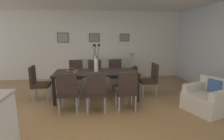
{
  "coord_description": "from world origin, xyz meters",
  "views": [
    {
      "loc": [
        0.06,
        -3.62,
        1.7
      ],
      "look_at": [
        0.6,
        1.0,
        0.75
      ],
      "focal_mm": 27.65,
      "sensor_mm": 36.0,
      "label": 1
    }
  ],
  "objects_px": {
    "framed_picture_left": "(63,38)",
    "dining_chair_near_right": "(76,73)",
    "dining_chair_head_east": "(151,78)",
    "bowl_near_right": "(72,69)",
    "dining_table": "(96,74)",
    "framed_picture_center": "(94,38)",
    "dining_chair_mid_right": "(116,72)",
    "sofa": "(103,74)",
    "armchair": "(208,99)",
    "bowl_near_left": "(70,72)",
    "side_table": "(132,73)",
    "dining_chair_near_left": "(68,90)",
    "dining_chair_mid_left": "(127,89)",
    "dining_chair_far_left": "(96,90)",
    "framed_picture_right": "(124,37)",
    "dining_chair_head_west": "(38,82)",
    "centerpiece_vase": "(96,61)",
    "dining_chair_far_right": "(95,73)",
    "table_lamp": "(132,57)"
  },
  "relations": [
    {
      "from": "dining_chair_far_right",
      "to": "dining_chair_far_left",
      "type": "bearing_deg",
      "value": -90.06
    },
    {
      "from": "bowl_near_left",
      "to": "bowl_near_right",
      "type": "relative_size",
      "value": 1.0
    },
    {
      "from": "armchair",
      "to": "framed_picture_left",
      "type": "xyz_separation_m",
      "value": [
        -3.68,
        3.39,
        1.32
      ]
    },
    {
      "from": "centerpiece_vase",
      "to": "framed_picture_left",
      "type": "bearing_deg",
      "value": 117.62
    },
    {
      "from": "dining_chair_far_right",
      "to": "dining_chair_mid_left",
      "type": "height_order",
      "value": "same"
    },
    {
      "from": "centerpiece_vase",
      "to": "armchair",
      "type": "relative_size",
      "value": 0.72
    },
    {
      "from": "dining_chair_head_east",
      "to": "framed_picture_right",
      "type": "height_order",
      "value": "framed_picture_right"
    },
    {
      "from": "sofa",
      "to": "framed_picture_left",
      "type": "distance_m",
      "value": 2.04
    },
    {
      "from": "dining_table",
      "to": "dining_chair_near_left",
      "type": "bearing_deg",
      "value": -126.97
    },
    {
      "from": "dining_chair_far_right",
      "to": "framed_picture_right",
      "type": "bearing_deg",
      "value": 49.55
    },
    {
      "from": "framed_picture_right",
      "to": "framed_picture_center",
      "type": "bearing_deg",
      "value": -180.0
    },
    {
      "from": "dining_chair_mid_right",
      "to": "armchair",
      "type": "relative_size",
      "value": 0.9
    },
    {
      "from": "dining_chair_far_right",
      "to": "bowl_near_right",
      "type": "relative_size",
      "value": 5.41
    },
    {
      "from": "dining_chair_mid_right",
      "to": "table_lamp",
      "type": "height_order",
      "value": "table_lamp"
    },
    {
      "from": "dining_chair_far_right",
      "to": "bowl_near_left",
      "type": "relative_size",
      "value": 5.41
    },
    {
      "from": "dining_chair_far_left",
      "to": "sofa",
      "type": "xyz_separation_m",
      "value": [
        0.32,
        2.68,
        -0.23
      ]
    },
    {
      "from": "dining_chair_near_left",
      "to": "dining_chair_mid_left",
      "type": "relative_size",
      "value": 1.0
    },
    {
      "from": "armchair",
      "to": "framed_picture_right",
      "type": "xyz_separation_m",
      "value": [
        -1.31,
        3.39,
        1.32
      ]
    },
    {
      "from": "dining_chair_head_east",
      "to": "bowl_near_right",
      "type": "distance_m",
      "value": 2.21
    },
    {
      "from": "dining_chair_mid_right",
      "to": "framed_picture_left",
      "type": "xyz_separation_m",
      "value": [
        -1.84,
        1.4,
        1.09
      ]
    },
    {
      "from": "bowl_near_left",
      "to": "framed_picture_right",
      "type": "distance_m",
      "value": 3.19
    },
    {
      "from": "dining_table",
      "to": "bowl_near_left",
      "type": "relative_size",
      "value": 12.94
    },
    {
      "from": "armchair",
      "to": "dining_chair_mid_right",
      "type": "bearing_deg",
      "value": 132.73
    },
    {
      "from": "dining_table",
      "to": "framed_picture_right",
      "type": "relative_size",
      "value": 5.7
    },
    {
      "from": "bowl_near_right",
      "to": "framed_picture_center",
      "type": "xyz_separation_m",
      "value": [
        0.66,
        2.06,
        0.82
      ]
    },
    {
      "from": "dining_chair_head_east",
      "to": "dining_chair_far_left",
      "type": "bearing_deg",
      "value": -149.53
    },
    {
      "from": "dining_chair_head_east",
      "to": "table_lamp",
      "type": "height_order",
      "value": "table_lamp"
    },
    {
      "from": "sofa",
      "to": "armchair",
      "type": "height_order",
      "value": "sofa"
    },
    {
      "from": "dining_chair_near_left",
      "to": "dining_chair_far_left",
      "type": "bearing_deg",
      "value": -4.05
    },
    {
      "from": "dining_chair_mid_left",
      "to": "bowl_near_left",
      "type": "height_order",
      "value": "dining_chair_mid_left"
    },
    {
      "from": "dining_chair_far_left",
      "to": "dining_chair_far_right",
      "type": "height_order",
      "value": "same"
    },
    {
      "from": "dining_chair_head_east",
      "to": "sofa",
      "type": "bearing_deg",
      "value": 125.05
    },
    {
      "from": "dining_table",
      "to": "dining_chair_head_west",
      "type": "relative_size",
      "value": 2.39
    },
    {
      "from": "dining_chair_head_west",
      "to": "bowl_near_left",
      "type": "height_order",
      "value": "dining_chair_head_west"
    },
    {
      "from": "dining_chair_near_left",
      "to": "centerpiece_vase",
      "type": "relative_size",
      "value": 1.25
    },
    {
      "from": "dining_chair_far_right",
      "to": "dining_chair_head_west",
      "type": "height_order",
      "value": "same"
    },
    {
      "from": "dining_chair_mid_right",
      "to": "framed_picture_left",
      "type": "bearing_deg",
      "value": 142.76
    },
    {
      "from": "dining_chair_mid_left",
      "to": "side_table",
      "type": "height_order",
      "value": "dining_chair_mid_left"
    },
    {
      "from": "sofa",
      "to": "dining_chair_far_left",
      "type": "bearing_deg",
      "value": -96.79
    },
    {
      "from": "bowl_near_right",
      "to": "table_lamp",
      "type": "height_order",
      "value": "table_lamp"
    },
    {
      "from": "dining_chair_near_left",
      "to": "side_table",
      "type": "bearing_deg",
      "value": 52.61
    },
    {
      "from": "bowl_near_left",
      "to": "sofa",
      "type": "bearing_deg",
      "value": 64.48
    },
    {
      "from": "dining_chair_far_left",
      "to": "dining_chair_far_right",
      "type": "xyz_separation_m",
      "value": [
        0.0,
        1.74,
        0.0
      ]
    },
    {
      "from": "framed_picture_left",
      "to": "dining_chair_near_right",
      "type": "bearing_deg",
      "value": -68.11
    },
    {
      "from": "dining_table",
      "to": "framed_picture_center",
      "type": "distance_m",
      "value": 2.45
    },
    {
      "from": "dining_chair_mid_left",
      "to": "dining_chair_head_east",
      "type": "bearing_deg",
      "value": 45.93
    },
    {
      "from": "dining_chair_mid_left",
      "to": "dining_chair_head_west",
      "type": "height_order",
      "value": "same"
    },
    {
      "from": "dining_chair_mid_right",
      "to": "framed_picture_center",
      "type": "distance_m",
      "value": 1.89
    },
    {
      "from": "dining_chair_head_east",
      "to": "framed_picture_left",
      "type": "xyz_separation_m",
      "value": [
        -2.71,
        2.25,
        1.09
      ]
    },
    {
      "from": "bowl_near_left",
      "to": "side_table",
      "type": "bearing_deg",
      "value": 44.6
    }
  ]
}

